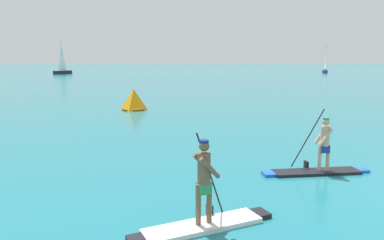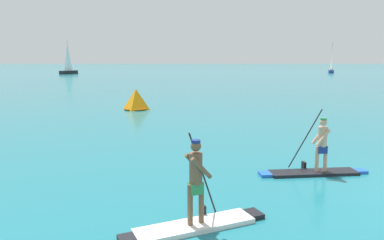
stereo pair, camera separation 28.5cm
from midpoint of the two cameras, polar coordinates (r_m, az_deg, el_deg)
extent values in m
cube|color=white|center=(7.68, 0.61, -16.20)|extent=(2.51, 1.59, 0.10)
cube|color=black|center=(8.33, 9.59, -14.21)|extent=(0.46, 0.52, 0.10)
cube|color=black|center=(7.25, -9.91, -18.01)|extent=(0.43, 0.46, 0.10)
cylinder|color=brown|center=(7.54, 1.60, -12.77)|extent=(0.11, 0.11, 0.84)
cylinder|color=brown|center=(7.45, -0.14, -13.08)|extent=(0.11, 0.11, 0.84)
cube|color=#338C4C|center=(7.37, 0.74, -10.55)|extent=(0.33, 0.31, 0.22)
cylinder|color=brown|center=(7.24, 0.75, -7.55)|extent=(0.26, 0.26, 0.63)
sphere|color=brown|center=(7.12, 0.76, -4.10)|extent=(0.21, 0.21, 0.21)
cylinder|color=navy|center=(7.10, 0.76, -3.35)|extent=(0.18, 0.18, 0.06)
cylinder|color=brown|center=(7.38, 0.59, -6.85)|extent=(0.44, 0.27, 0.50)
cylinder|color=brown|center=(7.12, 1.65, -7.48)|extent=(0.44, 0.27, 0.50)
cylinder|color=black|center=(7.82, 1.77, -8.41)|extent=(0.61, 0.31, 1.85)
cube|color=black|center=(8.13, 1.74, -14.14)|extent=(0.16, 0.22, 0.32)
cube|color=black|center=(11.56, 18.11, -7.72)|extent=(2.66, 0.89, 0.09)
cube|color=blue|center=(11.03, 11.12, -8.25)|extent=(0.37, 0.45, 0.09)
cube|color=blue|center=(12.25, 24.39, -7.14)|extent=(0.36, 0.39, 0.09)
cylinder|color=tan|center=(11.49, 18.63, -5.67)|extent=(0.11, 0.11, 0.76)
cylinder|color=tan|center=(11.60, 19.78, -5.59)|extent=(0.11, 0.11, 0.76)
cube|color=navy|center=(11.47, 19.28, -4.24)|extent=(0.28, 0.25, 0.22)
cylinder|color=tan|center=(11.39, 19.39, -2.38)|extent=(0.26, 0.26, 0.58)
sphere|color=tan|center=(11.31, 19.51, -0.26)|extent=(0.21, 0.21, 0.21)
cylinder|color=#338C4C|center=(11.30, 19.54, 0.21)|extent=(0.18, 0.18, 0.06)
cylinder|color=tan|center=(11.24, 19.50, -2.56)|extent=(0.42, 0.13, 0.53)
cylinder|color=tan|center=(11.50, 18.83, -2.24)|extent=(0.42, 0.13, 0.53)
cylinder|color=black|center=(11.62, 16.94, -2.72)|extent=(0.99, 0.15, 1.79)
cube|color=black|center=(11.84, 16.73, -6.93)|extent=(0.10, 0.21, 0.32)
pyramid|color=orange|center=(24.62, -9.41, 3.19)|extent=(1.62, 1.62, 1.38)
torus|color=#915407|center=(24.70, -9.37, 1.75)|extent=(1.64, 1.64, 0.12)
cube|color=black|center=(84.27, -19.64, 7.03)|extent=(3.10, 4.28, 0.73)
cylinder|color=#B2B2B7|center=(84.22, -19.78, 9.48)|extent=(0.12, 0.12, 6.49)
pyramid|color=white|center=(84.22, -19.76, 9.26)|extent=(0.70, 1.84, 5.65)
cube|color=navy|center=(91.14, 19.93, 7.14)|extent=(2.11, 4.32, 0.66)
cylinder|color=#B2B2B7|center=(91.09, 20.05, 9.29)|extent=(0.12, 0.12, 6.19)
pyramid|color=beige|center=(91.09, 20.04, 9.15)|extent=(0.52, 1.86, 5.52)
cube|color=silver|center=(91.13, 19.95, 7.47)|extent=(1.08, 1.65, 0.40)
camera|label=1|loc=(0.14, -90.50, -0.09)|focal=34.15mm
camera|label=2|loc=(0.14, 89.50, 0.09)|focal=34.15mm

